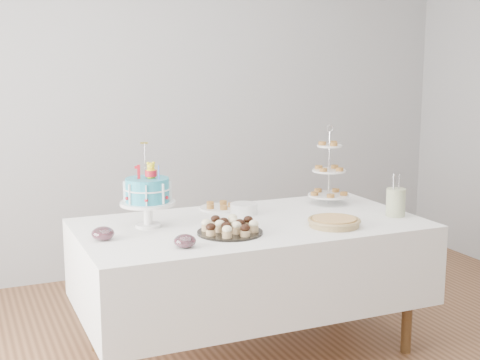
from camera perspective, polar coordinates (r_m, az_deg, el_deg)
name	(u,v)px	position (r m, az deg, el deg)	size (l,w,h in m)	color
walls	(276,124)	(3.39, 3.06, 4.76)	(5.04, 4.04, 2.70)	#A6A9AC
table	(251,261)	(3.82, 0.93, -6.95)	(1.92, 1.02, 0.77)	white
birthday_cake	(148,204)	(3.67, -7.87, -2.08)	(0.30, 0.30, 0.46)	white
cupcake_tray	(230,226)	(3.52, -0.86, -3.98)	(0.35, 0.35, 0.08)	black
pie	(334,222)	(3.71, 8.04, -3.53)	(0.29, 0.29, 0.05)	tan
tiered_stand	(329,171)	(4.23, 7.61, 0.76)	(0.26, 0.26, 0.50)	silver
plate_stack	(244,209)	(3.95, 0.31, -2.47)	(0.16, 0.16, 0.06)	white
pastry_plate	(220,206)	(4.09, -1.73, -2.26)	(0.25, 0.25, 0.04)	white
jam_bowl_a	(185,241)	(3.28, -4.73, -5.23)	(0.11, 0.11, 0.07)	silver
jam_bowl_b	(103,234)	(3.47, -11.62, -4.51)	(0.12, 0.12, 0.07)	silver
utensil_pitcher	(396,201)	(4.00, 13.16, -1.77)	(0.12, 0.11, 0.25)	beige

